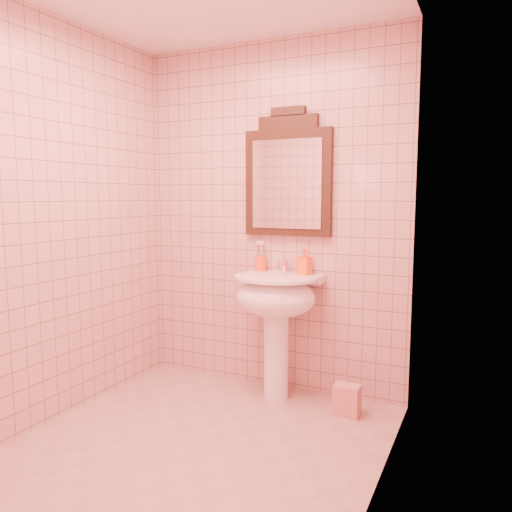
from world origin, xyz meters
The scene contains 8 objects.
floor centered at (0.00, 0.00, 0.00)m, with size 2.20×2.20×0.00m, color tan.
back_wall centered at (0.00, 1.10, 1.25)m, with size 2.00×0.02×2.50m, color #CD9D8F.
pedestal_sink centered at (0.14, 0.87, 0.66)m, with size 0.58×0.58×0.86m.
faucet centered at (0.14, 1.01, 0.92)m, with size 0.04×0.16×0.11m.
mirror centered at (0.14, 1.07, 1.54)m, with size 0.64×0.06×0.89m.
toothbrush_cup centered at (-0.06, 1.04, 0.92)m, with size 0.08×0.08×0.20m.
soap_dispenser centered at (0.29, 1.02, 0.95)m, with size 0.08×0.08×0.18m, color #FF5515.
towel centered at (0.66, 0.81, 0.10)m, with size 0.16×0.11×0.20m, color #DB8980.
Camera 1 is at (1.44, -2.22, 1.40)m, focal length 35.00 mm.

